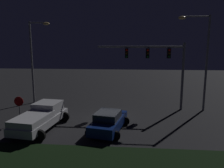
{
  "coord_description": "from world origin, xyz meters",
  "views": [
    {
      "loc": [
        1.9,
        -17.86,
        6.14
      ],
      "look_at": [
        0.26,
        1.86,
        2.69
      ],
      "focal_mm": 34.64,
      "sensor_mm": 36.0,
      "label": 1
    }
  ],
  "objects": [
    {
      "name": "pickup_truck",
      "position": [
        -4.67,
        -2.78,
        1.0
      ],
      "size": [
        3.34,
        5.61,
        1.8
      ],
      "rotation": [
        0.0,
        0.0,
        1.44
      ],
      "color": "#B7B7BC",
      "rests_on": "ground_plane"
    },
    {
      "name": "street_lamp_left",
      "position": [
        -8.21,
        4.6,
        5.4
      ],
      "size": [
        2.25,
        0.44,
        8.71
      ],
      "color": "slate",
      "rests_on": "ground_plane"
    },
    {
      "name": "traffic_signal_gantry",
      "position": [
        4.53,
        3.17,
        4.9
      ],
      "size": [
        8.32,
        0.56,
        6.5
      ],
      "color": "slate",
      "rests_on": "ground_plane"
    },
    {
      "name": "ground_plane",
      "position": [
        0.0,
        0.0,
        0.0
      ],
      "size": [
        80.0,
        80.0,
        0.0
      ],
      "primitive_type": "plane",
      "color": "black"
    },
    {
      "name": "stop_sign",
      "position": [
        -6.84,
        -1.93,
        1.56
      ],
      "size": [
        0.76,
        0.08,
        2.23
      ],
      "color": "slate",
      "rests_on": "ground_plane"
    },
    {
      "name": "car_sedan",
      "position": [
        0.4,
        -2.85,
        0.74
      ],
      "size": [
        3.04,
        4.67,
        1.51
      ],
      "rotation": [
        0.0,
        0.0,
        1.37
      ],
      "color": "navy",
      "rests_on": "ground_plane"
    },
    {
      "name": "street_lamp_right",
      "position": [
        8.52,
        3.08,
        5.61
      ],
      "size": [
        2.92,
        0.44,
        8.97
      ],
      "color": "slate",
      "rests_on": "ground_plane"
    }
  ]
}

